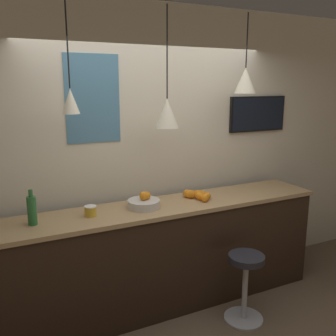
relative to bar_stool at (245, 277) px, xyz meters
name	(u,v)px	position (x,y,z in m)	size (l,w,h in m)	color
back_wall	(151,154)	(-0.51, 0.95, 1.02)	(8.00, 0.06, 2.90)	beige
service_counter	(168,255)	(-0.51, 0.55, 0.09)	(3.14, 0.57, 1.03)	black
bar_stool	(245,277)	(0.00, 0.00, 0.00)	(0.36, 0.36, 0.64)	#B7B7BC
fruit_bowl	(144,202)	(-0.75, 0.56, 0.65)	(0.30, 0.30, 0.15)	beige
orange_pile	(197,195)	(-0.18, 0.58, 0.64)	(0.21, 0.28, 0.09)	orange
juice_bottle	(32,210)	(-1.72, 0.56, 0.73)	(0.07, 0.07, 0.29)	#286B33
spread_jar	(90,211)	(-1.25, 0.56, 0.65)	(0.10, 0.10, 0.09)	gold
pendant_lamp_left	(70,100)	(-1.36, 0.57, 1.59)	(0.14, 0.14, 0.90)	black
pendant_lamp_middle	(167,113)	(-0.51, 0.57, 1.46)	(0.21, 0.21, 1.05)	black
pendant_lamp_right	(245,80)	(0.34, 0.57, 1.74)	(0.21, 0.21, 0.75)	black
mounted_tv	(258,114)	(0.78, 0.90, 1.38)	(0.74, 0.04, 0.39)	black
wall_poster	(93,99)	(-1.09, 0.91, 1.58)	(0.50, 0.01, 0.79)	teal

